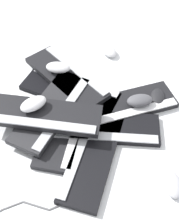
% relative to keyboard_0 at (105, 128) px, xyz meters
% --- Properties ---
extents(ground_plane, '(3.20, 3.20, 0.00)m').
position_rel_keyboard_0_xyz_m(ground_plane, '(-0.13, 0.04, -0.01)').
color(ground_plane, white).
extents(keyboard_0, '(0.46, 0.32, 0.03)m').
position_rel_keyboard_0_xyz_m(keyboard_0, '(0.00, 0.00, 0.00)').
color(keyboard_0, black).
rests_on(keyboard_0, ground).
extents(keyboard_1, '(0.41, 0.42, 0.03)m').
position_rel_keyboard_0_xyz_m(keyboard_1, '(0.02, 0.15, 0.00)').
color(keyboard_1, black).
rests_on(keyboard_1, ground).
extents(keyboard_2, '(0.45, 0.18, 0.03)m').
position_rel_keyboard_0_xyz_m(keyboard_2, '(-0.23, 0.11, 0.00)').
color(keyboard_2, black).
rests_on(keyboard_2, ground).
extents(keyboard_3, '(0.27, 0.46, 0.03)m').
position_rel_keyboard_0_xyz_m(keyboard_3, '(-0.15, -0.06, 0.00)').
color(keyboard_3, black).
rests_on(keyboard_3, ground).
extents(keyboard_4, '(0.24, 0.46, 0.03)m').
position_rel_keyboard_0_xyz_m(keyboard_4, '(0.02, -0.14, 0.00)').
color(keyboard_4, black).
rests_on(keyboard_4, ground).
extents(keyboard_5, '(0.46, 0.30, 0.03)m').
position_rel_keyboard_0_xyz_m(keyboard_5, '(-0.27, 0.16, 0.03)').
color(keyboard_5, black).
rests_on(keyboard_5, keyboard_2).
extents(keyboard_6, '(0.17, 0.45, 0.03)m').
position_rel_keyboard_0_xyz_m(keyboard_6, '(-0.23, -0.04, 0.03)').
color(keyboard_6, '#232326').
rests_on(keyboard_6, keyboard_3).
extents(keyboard_7, '(0.46, 0.29, 0.03)m').
position_rel_keyboard_0_xyz_m(keyboard_7, '(-0.22, -0.10, 0.06)').
color(keyboard_7, black).
rests_on(keyboard_7, keyboard_6).
extents(mouse_0, '(0.10, 0.13, 0.04)m').
position_rel_keyboard_0_xyz_m(mouse_0, '(0.13, 0.25, 0.01)').
color(mouse_0, black).
rests_on(mouse_0, ground).
extents(mouse_1, '(0.12, 0.13, 0.04)m').
position_rel_keyboard_0_xyz_m(mouse_1, '(0.32, -0.12, 0.01)').
color(mouse_1, '#B7B7BC').
rests_on(mouse_1, ground).
extents(mouse_2, '(0.13, 0.12, 0.04)m').
position_rel_keyboard_0_xyz_m(mouse_2, '(0.08, 0.17, 0.04)').
color(mouse_2, '#4C4C51').
rests_on(mouse_2, keyboard_1).
extents(mouse_3, '(0.13, 0.10, 0.04)m').
position_rel_keyboard_0_xyz_m(mouse_3, '(-0.32, 0.16, 0.07)').
color(mouse_3, silver).
rests_on(mouse_3, keyboard_5).
extents(mouse_4, '(0.11, 0.13, 0.04)m').
position_rel_keyboard_0_xyz_m(mouse_4, '(-0.27, -0.09, 0.10)').
color(mouse_4, silver).
rests_on(mouse_4, keyboard_7).
extents(mouse_5, '(0.13, 0.12, 0.04)m').
position_rel_keyboard_0_xyz_m(mouse_5, '(-0.20, 0.45, 0.01)').
color(mouse_5, silver).
rests_on(mouse_5, ground).
extents(cable_0, '(0.43, 0.48, 0.01)m').
position_rel_keyboard_0_xyz_m(cable_0, '(-0.12, -0.29, -0.01)').
color(cable_0, '#59595B').
rests_on(cable_0, ground).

